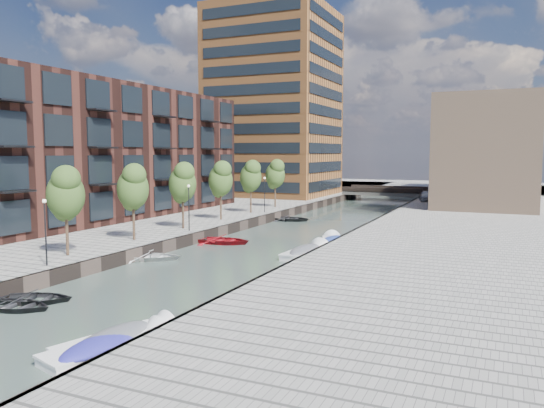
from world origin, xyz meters
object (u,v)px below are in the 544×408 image
Objects in this scene: tree_4 at (221,178)px; sloop_0 at (14,309)px; tree_5 at (251,176)px; motorboat_0 at (112,346)px; bridge at (385,192)px; tree_3 at (182,182)px; motorboat_4 at (308,252)px; motorboat_1 at (123,340)px; sloop_4 at (290,221)px; sloop_2 at (223,243)px; motorboat_3 at (333,242)px; sloop_3 at (151,260)px; tree_6 at (275,173)px; tree_1 at (65,192)px; motorboat_2 at (337,245)px; sloop_1 at (34,302)px; car at (426,196)px; tree_2 at (133,186)px.

sloop_0 is (4.41, -29.04, -5.31)m from tree_4.
tree_5 reaches higher than motorboat_0.
tree_3 is at bearing -100.25° from bridge.
sloop_0 is 0.72× the size of motorboat_4.
sloop_4 is at bearing 102.49° from motorboat_1.
sloop_2 is 1.04× the size of sloop_4.
motorboat_3 reaches higher than sloop_2.
sloop_4 is at bearing -24.97° from sloop_3.
bridge reaches higher than sloop_0.
sloop_0 is at bearing -78.68° from tree_3.
sloop_2 is 25.39m from motorboat_0.
tree_1 is at bearing -90.00° from tree_6.
tree_6 reaches higher than sloop_4.
motorboat_2 is (5.58, -44.94, -1.29)m from bridge.
tree_1 is 10.59m from sloop_0.
car is (12.16, 58.10, 1.70)m from sloop_1.
motorboat_3 is at bearing -83.66° from bridge.
tree_2 is at bearing 127.38° from motorboat_1.
motorboat_3 is at bearing -63.06° from sloop_3.
tree_2 is at bearing 138.30° from sloop_2.
sloop_0 is at bearing 168.30° from motorboat_1.
sloop_0 is (4.41, -22.04, -5.31)m from tree_3.
tree_4 is at bearing 90.00° from tree_2.
bridge is 45.30m from motorboat_2.
motorboat_2 is 0.99× the size of motorboat_3.
tree_6 is 1.32× the size of sloop_3.
tree_3 is at bearing -4.00° from sloop_3.
motorboat_4 is (8.72, 19.55, 0.23)m from sloop_0.
tree_1 is 7.92m from sloop_3.
tree_4 is 1.14× the size of motorboat_2.
sloop_1 is 59.38m from car.
bridge is 27.63m from tree_6.
motorboat_3 is 5.68m from motorboat_4.
sloop_0 is 0.78× the size of motorboat_3.
tree_3 is at bearing 75.68° from sloop_2.
motorboat_4 is 1.39× the size of car.
motorboat_0 is at bearing -82.51° from motorboat_1.
sloop_3 is at bearing 122.30° from motorboat_0.
sloop_3 is at bearing -71.01° from tree_3.
tree_5 is at bearing 90.00° from tree_1.
sloop_3 is (-1.31, 13.03, 0.00)m from sloop_0.
tree_2 is 14.78m from motorboat_4.
bridge is 3.17× the size of car.
sloop_2 is at bearing -78.29° from tree_6.
tree_1 is 1.32× the size of sloop_3.
motorboat_2 is at bearing -30.69° from sloop_0.
sloop_1 is at bearing -115.93° from motorboat_4.
bridge is 69.17m from sloop_0.
tree_1 reaches higher than motorboat_3.
motorboat_1 is at bearing -67.39° from tree_4.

